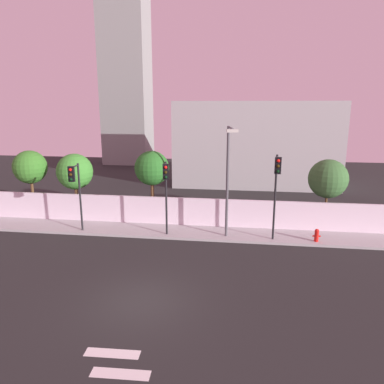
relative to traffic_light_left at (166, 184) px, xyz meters
name	(u,v)px	position (x,y,z in m)	size (l,w,h in m)	color
ground_plane	(141,301)	(0.40, -7.09, -3.39)	(80.00, 80.00, 0.00)	black
sidewalk	(177,232)	(0.40, 1.11, -3.32)	(36.00, 2.40, 0.15)	#A3A3A3
perimeter_wall	(180,211)	(0.40, 2.40, -2.34)	(36.00, 0.18, 1.80)	silver
crosswalk_marking	(104,383)	(0.55, -11.62, -3.39)	(2.37, 3.04, 0.01)	silver
traffic_light_left	(166,184)	(0.00, 0.00, 0.00)	(0.41, 1.07, 4.45)	black
traffic_light_center	(75,184)	(-5.45, -0.17, -0.14)	(0.36, 1.37, 4.23)	black
traffic_light_right	(276,181)	(6.21, -0.09, 0.36)	(0.35, 1.29, 4.97)	black
street_lamp_curbside	(228,173)	(3.54, 0.40, 0.62)	(0.66, 1.94, 6.51)	#4C4C51
fire_hydrant	(317,235)	(8.68, 0.41, -2.84)	(0.44, 0.26, 0.75)	red
roadside_tree_leftmost	(30,167)	(-10.49, 3.44, 0.13)	(2.34, 2.34, 4.71)	brown
roadside_tree_midleft	(75,172)	(-7.18, 3.44, -0.11)	(2.49, 2.49, 4.55)	brown
roadside_tree_midright	(152,169)	(-1.68, 3.44, 0.25)	(2.32, 2.32, 4.83)	brown
roadside_tree_rightmost	(328,179)	(9.75, 3.44, -0.14)	(2.47, 2.47, 4.49)	brown
low_building_distant	(255,144)	(5.59, 16.40, 0.69)	(15.68, 6.00, 8.16)	#A5A5A5
tower_on_skyline	(125,53)	(-11.16, 28.40, 10.96)	(5.90, 5.00, 28.70)	gray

